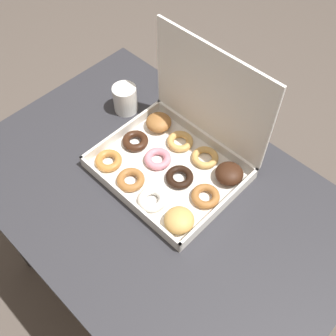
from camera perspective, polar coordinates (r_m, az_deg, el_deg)
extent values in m
plane|color=#564C44|center=(1.74, -1.11, -16.80)|extent=(8.00, 8.00, 0.00)
cube|color=#2D2D33|center=(1.08, -1.72, -3.84)|extent=(1.06, 0.71, 0.03)
cylinder|color=#2D2D33|center=(1.57, -22.35, -7.35)|extent=(0.06, 0.06, 0.71)
cylinder|color=#2D2D33|center=(1.72, -5.46, 5.25)|extent=(0.06, 0.06, 0.71)
cylinder|color=#2D2D33|center=(1.46, 21.98, -15.16)|extent=(0.06, 0.06, 0.71)
cube|color=silver|center=(1.10, 0.00, -0.43)|extent=(0.38, 0.31, 0.01)
cube|color=white|center=(1.03, -5.92, -4.72)|extent=(0.38, 0.01, 0.03)
cube|color=white|center=(1.16, 5.26, 4.55)|extent=(0.38, 0.01, 0.03)
cube|color=white|center=(1.17, -6.59, 5.30)|extent=(0.01, 0.31, 0.03)
cube|color=white|center=(1.02, 7.59, -5.69)|extent=(0.01, 0.31, 0.03)
cube|color=white|center=(1.04, 6.22, 10.59)|extent=(0.38, 0.01, 0.29)
torus|color=#B77A38|center=(1.12, -8.63, 1.06)|extent=(0.08, 0.08, 0.02)
torus|color=#9E6633|center=(1.07, -5.44, -1.70)|extent=(0.08, 0.08, 0.02)
torus|color=white|center=(1.03, -2.28, -4.56)|extent=(0.08, 0.08, 0.02)
ellipsoid|color=tan|center=(0.99, 1.62, -7.57)|extent=(0.08, 0.08, 0.05)
torus|color=#381E11|center=(1.15, -4.78, 3.93)|extent=(0.08, 0.08, 0.02)
torus|color=pink|center=(1.11, -1.51, 1.34)|extent=(0.08, 0.08, 0.02)
torus|color=black|center=(1.07, 1.68, -1.33)|extent=(0.08, 0.08, 0.02)
torus|color=#9E6633|center=(1.04, 5.44, -4.10)|extent=(0.08, 0.08, 0.02)
ellipsoid|color=#9E6633|center=(1.18, -1.37, 6.65)|extent=(0.08, 0.08, 0.04)
torus|color=tan|center=(1.15, 1.77, 3.88)|extent=(0.08, 0.08, 0.02)
torus|color=tan|center=(1.12, 5.40, 1.53)|extent=(0.08, 0.08, 0.02)
ellipsoid|color=#381E11|center=(1.08, 8.87, -0.82)|extent=(0.08, 0.08, 0.04)
cylinder|color=white|center=(1.24, -6.23, 9.92)|extent=(0.07, 0.07, 0.09)
cylinder|color=black|center=(1.21, -6.40, 11.29)|extent=(0.06, 0.06, 0.01)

